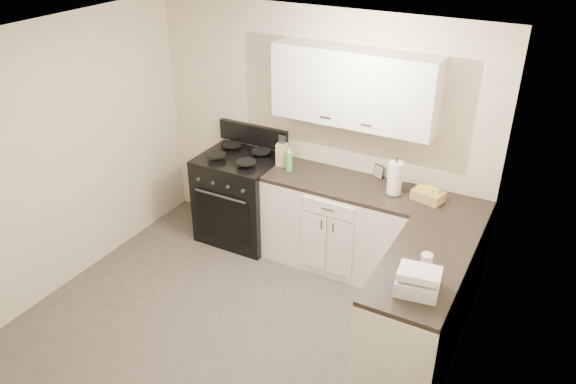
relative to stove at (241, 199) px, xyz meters
The scene contains 21 objects.
floor 1.71m from the stove, 63.38° to the right, with size 3.60×3.60×0.00m, color #473F38.
ceiling 2.62m from the stove, 63.38° to the right, with size 3.60×3.60×0.00m, color white.
wall_back 1.13m from the stove, 23.73° to the left, with size 3.60×3.60×0.00m, color beige.
wall_right 3.04m from the stove, 30.15° to the right, with size 3.60×3.60×0.00m, color beige.
wall_left 1.98m from the stove, 125.72° to the right, with size 3.60×3.60×0.00m, color beige.
wall_front 3.45m from the stove, 77.28° to the right, with size 3.60×3.60×0.00m, color beige.
base_cabinets_back 1.16m from the stove, ahead, with size 1.55×0.60×0.90m, color white.
base_cabinets_right 2.32m from the stove, 15.60° to the right, with size 0.60×1.90×0.90m, color white.
countertop_back 1.25m from the stove, ahead, with size 1.55×0.60×0.04m, color black.
countertop_right 2.37m from the stove, 15.60° to the right, with size 0.60×1.90×0.04m, color black.
upper_cabinets 1.81m from the stove, ahead, with size 1.55×0.30×0.70m, color silver.
stove is the anchor object (origin of this frame).
knife_block 0.76m from the stove, 10.03° to the left, with size 0.11×0.10×0.24m, color tan.
paper_towel 1.79m from the stove, ahead, with size 0.13×0.13×0.32m, color white.
soap_bottle 0.83m from the stove, ahead, with size 0.07×0.07×0.20m, color green.
picture_frame 1.56m from the stove, 11.26° to the left, with size 0.11×0.01×0.13m, color black.
wicker_basket 2.05m from the stove, ahead, with size 0.27×0.18×0.09m, color tan.
countertop_grill 2.66m from the stove, 28.62° to the right, with size 0.29×0.27×0.11m, color white.
glass_jar 2.55m from the stove, 23.82° to the right, with size 0.09×0.09×0.15m, color silver.
oven_mitt_near 2.29m from the stove, 33.28° to the right, with size 0.02×0.17×0.30m, color black.
oven_mitt_far 2.10m from the stove, 23.93° to the right, with size 0.02×0.14×0.24m, color black.
Camera 1 is at (2.24, -2.97, 3.41)m, focal length 35.00 mm.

